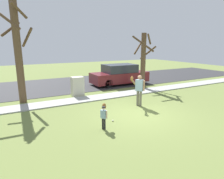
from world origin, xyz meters
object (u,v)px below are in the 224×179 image
person_adult (139,87)px  person_child (104,113)px  parked_suv_maroon (120,75)px  street_tree_far (18,50)px  utility_cabinet (78,86)px  baseball (113,121)px  street_tree_near (143,59)px

person_adult → person_child: 3.37m
person_adult → person_child: size_ratio=1.71×
person_child → parked_suv_maroon: 8.78m
street_tree_far → utility_cabinet: bearing=-1.2°
street_tree_far → baseball: bearing=-57.3°
person_child → utility_cabinet: (0.69, 5.30, -0.03)m
baseball → street_tree_near: 7.20m
street_tree_far → parked_suv_maroon: bearing=14.2°
person_child → utility_cabinet: utility_cabinet is taller
street_tree_far → parked_suv_maroon: 8.00m
person_child → street_tree_far: bearing=84.1°
person_child → utility_cabinet: size_ratio=0.79×
utility_cabinet → street_tree_far: size_ratio=0.22×
baseball → utility_cabinet: bearing=89.3°
person_adult → baseball: person_adult is taller
baseball → street_tree_far: (-3.16, 4.93, 2.89)m
street_tree_far → parked_suv_maroon: (7.48, 1.89, -2.14)m
baseball → street_tree_far: bearing=122.7°
person_child → baseball: 0.98m
person_child → street_tree_far: street_tree_far is taller
person_adult → street_tree_near: bearing=-160.7°
person_child → utility_cabinet: bearing=51.4°
person_child → parked_suv_maroon: size_ratio=0.21×
person_adult → street_tree_far: 6.80m
parked_suv_maroon → baseball: bearing=57.6°
person_adult → person_child: (-2.88, -1.71, -0.38)m
utility_cabinet → street_tree_near: street_tree_near is taller
baseball → parked_suv_maroon: size_ratio=0.02×
street_tree_near → utility_cabinet: bearing=177.7°
person_child → baseball: person_child is taller
person_child → baseball: (0.63, 0.44, -0.61)m
person_child → person_adult: bearing=-0.4°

